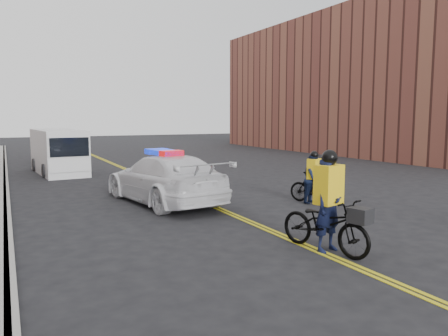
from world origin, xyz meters
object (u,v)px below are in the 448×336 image
cargo_van (59,152)px  cyclist_far (314,183)px  police_cruiser (164,179)px  cyclist_near (328,216)px

cargo_van → cyclist_far: cargo_van is taller
police_cruiser → cyclist_near: size_ratio=2.50×
cyclist_near → cyclist_far: 5.36m
police_cruiser → cargo_van: bearing=-85.1°
police_cruiser → cargo_van: cargo_van is taller
police_cruiser → cyclist_near: bearing=93.6°
cargo_van → cyclist_near: cargo_van is taller
cyclist_near → cyclist_far: size_ratio=1.33×
cargo_van → cyclist_far: bearing=-65.5°
police_cruiser → cyclist_far: (4.48, -2.34, -0.13)m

